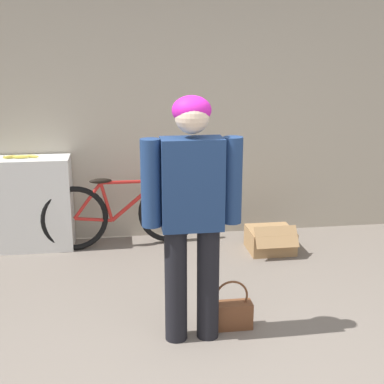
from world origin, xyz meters
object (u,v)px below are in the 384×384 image
(banana, at_px, (20,157))
(person, at_px, (192,203))
(bicycle, at_px, (123,213))
(handbag, at_px, (231,313))
(cardboard_box, at_px, (270,240))

(banana, bearing_deg, person, -53.95)
(bicycle, distance_m, banana, 1.15)
(person, relative_size, handbag, 4.55)
(bicycle, xyz_separation_m, banana, (-0.98, 0.07, 0.60))
(bicycle, bearing_deg, handbag, -73.96)
(cardboard_box, bearing_deg, person, -123.58)
(person, bearing_deg, bicycle, 103.33)
(bicycle, height_order, cardboard_box, bicycle)
(person, distance_m, banana, 2.41)
(bicycle, bearing_deg, banana, 169.44)
(person, relative_size, cardboard_box, 3.52)
(banana, height_order, cardboard_box, banana)
(bicycle, height_order, banana, banana)
(person, height_order, bicycle, person)
(cardboard_box, bearing_deg, handbag, -116.30)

